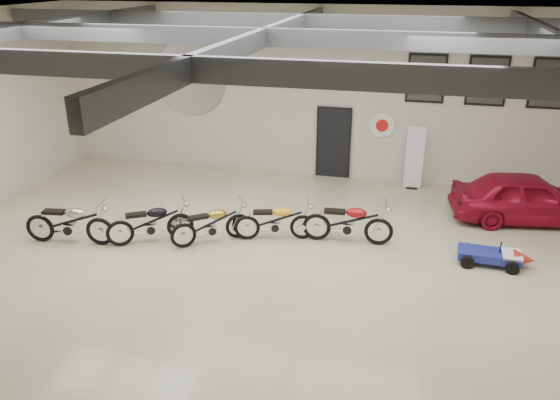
% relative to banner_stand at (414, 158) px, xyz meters
% --- Properties ---
extents(floor, '(16.00, 12.00, 0.01)m').
position_rel_banner_stand_xyz_m(floor, '(-2.89, -5.50, -0.93)').
color(floor, beige).
rests_on(floor, ground).
extents(ceiling, '(16.00, 12.00, 0.01)m').
position_rel_banner_stand_xyz_m(ceiling, '(-2.89, -5.50, 4.07)').
color(ceiling, slate).
rests_on(ceiling, back_wall).
extents(back_wall, '(16.00, 0.02, 5.00)m').
position_rel_banner_stand_xyz_m(back_wall, '(-2.89, 0.50, 1.57)').
color(back_wall, beige).
rests_on(back_wall, floor).
extents(ceiling_beams, '(15.80, 11.80, 0.32)m').
position_rel_banner_stand_xyz_m(ceiling_beams, '(-2.89, -5.50, 3.82)').
color(ceiling_beams, '#4E5055').
rests_on(ceiling_beams, ceiling).
extents(door, '(0.92, 0.08, 2.10)m').
position_rel_banner_stand_xyz_m(door, '(-2.39, 0.45, 0.12)').
color(door, black).
rests_on(door, back_wall).
extents(logo_plaque, '(2.30, 0.06, 1.16)m').
position_rel_banner_stand_xyz_m(logo_plaque, '(-6.89, 0.45, 1.87)').
color(logo_plaque, silver).
rests_on(logo_plaque, back_wall).
extents(poster_left, '(1.05, 0.08, 1.35)m').
position_rel_banner_stand_xyz_m(poster_left, '(0.11, 0.46, 2.17)').
color(poster_left, black).
rests_on(poster_left, back_wall).
extents(poster_mid, '(1.05, 0.08, 1.35)m').
position_rel_banner_stand_xyz_m(poster_mid, '(1.71, 0.46, 2.17)').
color(poster_mid, black).
rests_on(poster_mid, back_wall).
extents(poster_right, '(1.05, 0.08, 1.35)m').
position_rel_banner_stand_xyz_m(poster_right, '(3.31, 0.46, 2.17)').
color(poster_right, black).
rests_on(poster_right, back_wall).
extents(oil_sign, '(0.72, 0.10, 0.72)m').
position_rel_banner_stand_xyz_m(oil_sign, '(-0.99, 0.45, 0.77)').
color(oil_sign, white).
rests_on(oil_sign, back_wall).
extents(banner_stand, '(0.52, 0.24, 1.86)m').
position_rel_banner_stand_xyz_m(banner_stand, '(0.00, 0.00, 0.00)').
color(banner_stand, white).
rests_on(banner_stand, floor).
extents(motorcycle_silver, '(2.14, 0.90, 1.08)m').
position_rel_banner_stand_xyz_m(motorcycle_silver, '(-7.61, -5.40, -0.39)').
color(motorcycle_silver, silver).
rests_on(motorcycle_silver, floor).
extents(motorcycle_black, '(1.99, 1.51, 1.01)m').
position_rel_banner_stand_xyz_m(motorcycle_black, '(-5.83, -4.91, -0.42)').
color(motorcycle_black, silver).
rests_on(motorcycle_black, floor).
extents(motorcycle_gold, '(1.84, 1.57, 0.97)m').
position_rel_banner_stand_xyz_m(motorcycle_gold, '(-4.46, -4.61, -0.45)').
color(motorcycle_gold, silver).
rests_on(motorcycle_gold, floor).
extents(motorcycle_yellow, '(1.95, 1.05, 0.97)m').
position_rel_banner_stand_xyz_m(motorcycle_yellow, '(-3.07, -4.09, -0.45)').
color(motorcycle_yellow, silver).
rests_on(motorcycle_yellow, floor).
extents(motorcycle_red, '(2.07, 0.76, 1.06)m').
position_rel_banner_stand_xyz_m(motorcycle_red, '(-1.40, -3.85, -0.40)').
color(motorcycle_red, silver).
rests_on(motorcycle_red, floor).
extents(go_kart, '(1.61, 0.78, 0.58)m').
position_rel_banner_stand_xyz_m(go_kart, '(1.83, -4.17, -0.64)').
color(go_kart, navy).
rests_on(go_kart, floor).
extents(vintage_car, '(2.04, 3.85, 1.25)m').
position_rel_banner_stand_xyz_m(vintage_car, '(2.80, -1.59, -0.30)').
color(vintage_car, maroon).
rests_on(vintage_car, floor).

